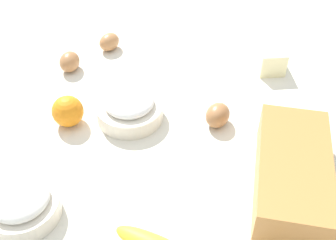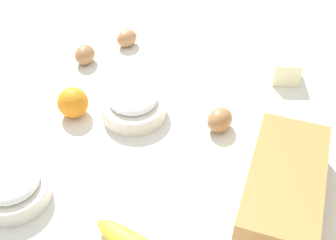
{
  "view_description": "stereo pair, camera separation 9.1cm",
  "coord_description": "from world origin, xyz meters",
  "px_view_note": "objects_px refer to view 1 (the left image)",
  "views": [
    {
      "loc": [
        0.66,
        0.13,
        0.66
      ],
      "look_at": [
        0.0,
        0.0,
        0.04
      ],
      "focal_mm": 46.58,
      "sensor_mm": 36.0,
      "label": 1
    },
    {
      "loc": [
        0.64,
        0.22,
        0.66
      ],
      "look_at": [
        0.0,
        0.0,
        0.04
      ],
      "focal_mm": 46.58,
      "sensor_mm": 36.0,
      "label": 2
    }
  ],
  "objects_px": {
    "flour_bowl": "(21,204)",
    "butter_block": "(270,58)",
    "loaf_pan": "(293,172)",
    "egg_loose": "(70,62)",
    "orange_fruit": "(68,111)",
    "egg_beside_bowl": "(218,115)",
    "sugar_bowl": "(130,108)",
    "egg_near_butter": "(109,42)"
  },
  "relations": [
    {
      "from": "sugar_bowl",
      "to": "butter_block",
      "type": "relative_size",
      "value": 1.63
    },
    {
      "from": "egg_loose",
      "to": "butter_block",
      "type": "bearing_deg",
      "value": 102.21
    },
    {
      "from": "loaf_pan",
      "to": "orange_fruit",
      "type": "bearing_deg",
      "value": -100.83
    },
    {
      "from": "egg_beside_bowl",
      "to": "loaf_pan",
      "type": "bearing_deg",
      "value": 45.99
    },
    {
      "from": "egg_beside_bowl",
      "to": "egg_loose",
      "type": "relative_size",
      "value": 1.03
    },
    {
      "from": "sugar_bowl",
      "to": "egg_loose",
      "type": "height_order",
      "value": "sugar_bowl"
    },
    {
      "from": "orange_fruit",
      "to": "butter_block",
      "type": "height_order",
      "value": "orange_fruit"
    },
    {
      "from": "loaf_pan",
      "to": "egg_loose",
      "type": "distance_m",
      "value": 0.61
    },
    {
      "from": "egg_near_butter",
      "to": "egg_loose",
      "type": "relative_size",
      "value": 0.98
    },
    {
      "from": "sugar_bowl",
      "to": "butter_block",
      "type": "bearing_deg",
      "value": 130.45
    },
    {
      "from": "flour_bowl",
      "to": "sugar_bowl",
      "type": "height_order",
      "value": "same"
    },
    {
      "from": "flour_bowl",
      "to": "butter_block",
      "type": "bearing_deg",
      "value": 142.32
    },
    {
      "from": "orange_fruit",
      "to": "egg_beside_bowl",
      "type": "height_order",
      "value": "orange_fruit"
    },
    {
      "from": "sugar_bowl",
      "to": "egg_loose",
      "type": "xyz_separation_m",
      "value": [
        -0.15,
        -0.2,
        -0.01
      ]
    },
    {
      "from": "loaf_pan",
      "to": "egg_beside_bowl",
      "type": "distance_m",
      "value": 0.22
    },
    {
      "from": "orange_fruit",
      "to": "egg_near_butter",
      "type": "xyz_separation_m",
      "value": [
        -0.3,
        0.0,
        -0.01
      ]
    },
    {
      "from": "orange_fruit",
      "to": "butter_block",
      "type": "xyz_separation_m",
      "value": [
        -0.3,
        0.42,
        -0.0
      ]
    },
    {
      "from": "butter_block",
      "to": "egg_near_butter",
      "type": "relative_size",
      "value": 1.49
    },
    {
      "from": "egg_loose",
      "to": "orange_fruit",
      "type": "bearing_deg",
      "value": 19.89
    },
    {
      "from": "orange_fruit",
      "to": "egg_loose",
      "type": "relative_size",
      "value": 1.12
    },
    {
      "from": "flour_bowl",
      "to": "butter_block",
      "type": "xyz_separation_m",
      "value": [
        -0.54,
        0.42,
        -0.0
      ]
    },
    {
      "from": "loaf_pan",
      "to": "butter_block",
      "type": "bearing_deg",
      "value": -172.92
    },
    {
      "from": "sugar_bowl",
      "to": "egg_near_butter",
      "type": "relative_size",
      "value": 2.44
    },
    {
      "from": "orange_fruit",
      "to": "egg_near_butter",
      "type": "bearing_deg",
      "value": 179.6
    },
    {
      "from": "flour_bowl",
      "to": "egg_loose",
      "type": "xyz_separation_m",
      "value": [
        -0.44,
        -0.07,
        -0.01
      ]
    },
    {
      "from": "egg_beside_bowl",
      "to": "sugar_bowl",
      "type": "bearing_deg",
      "value": -84.7
    },
    {
      "from": "sugar_bowl",
      "to": "egg_beside_bowl",
      "type": "height_order",
      "value": "sugar_bowl"
    },
    {
      "from": "orange_fruit",
      "to": "egg_loose",
      "type": "xyz_separation_m",
      "value": [
        -0.19,
        -0.07,
        -0.01
      ]
    },
    {
      "from": "orange_fruit",
      "to": "egg_loose",
      "type": "bearing_deg",
      "value": -160.11
    },
    {
      "from": "loaf_pan",
      "to": "sugar_bowl",
      "type": "height_order",
      "value": "loaf_pan"
    },
    {
      "from": "flour_bowl",
      "to": "egg_beside_bowl",
      "type": "height_order",
      "value": "flour_bowl"
    },
    {
      "from": "butter_block",
      "to": "egg_near_butter",
      "type": "xyz_separation_m",
      "value": [
        -0.0,
        -0.42,
        -0.01
      ]
    },
    {
      "from": "flour_bowl",
      "to": "egg_near_butter",
      "type": "relative_size",
      "value": 2.22
    },
    {
      "from": "loaf_pan",
      "to": "egg_loose",
      "type": "height_order",
      "value": "loaf_pan"
    },
    {
      "from": "sugar_bowl",
      "to": "egg_near_butter",
      "type": "xyz_separation_m",
      "value": [
        -0.26,
        -0.12,
        -0.01
      ]
    },
    {
      "from": "loaf_pan",
      "to": "egg_near_butter",
      "type": "height_order",
      "value": "loaf_pan"
    },
    {
      "from": "sugar_bowl",
      "to": "egg_near_butter",
      "type": "height_order",
      "value": "sugar_bowl"
    },
    {
      "from": "sugar_bowl",
      "to": "loaf_pan",
      "type": "bearing_deg",
      "value": 69.29
    },
    {
      "from": "flour_bowl",
      "to": "sugar_bowl",
      "type": "relative_size",
      "value": 0.91
    },
    {
      "from": "flour_bowl",
      "to": "orange_fruit",
      "type": "height_order",
      "value": "orange_fruit"
    },
    {
      "from": "sugar_bowl",
      "to": "orange_fruit",
      "type": "distance_m",
      "value": 0.13
    },
    {
      "from": "butter_block",
      "to": "egg_beside_bowl",
      "type": "relative_size",
      "value": 1.41
    }
  ]
}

